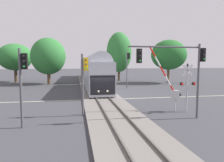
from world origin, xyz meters
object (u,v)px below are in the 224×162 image
crossing_signal_mast (187,82)px  elm_centre_background (119,52)px  traffic_signal_median (84,74)px  crossing_gate_near (173,90)px  traffic_signal_near_right (179,62)px  maple_right_background (169,55)px  traffic_signal_near_left (23,75)px  traffic_signal_far_side (128,64)px  oak_behind_train (48,56)px  pine_left_background (15,57)px  commuter_train (90,69)px

crossing_signal_mast → elm_centre_background: elm_centre_background is taller
traffic_signal_median → crossing_gate_near: bearing=1.0°
traffic_signal_near_right → maple_right_background: maple_right_background is taller
traffic_signal_near_left → elm_centre_background: size_ratio=0.47×
traffic_signal_far_side → oak_behind_train: size_ratio=0.68×
traffic_signal_near_left → elm_centre_background: 34.36m
maple_right_background → pine_left_background: (-30.61, 6.78, -0.43)m
elm_centre_background → crossing_gate_near: bearing=-92.9°
traffic_signal_far_side → traffic_signal_near_left: bearing=-122.2°
commuter_train → traffic_signal_near_right: traffic_signal_near_right is taller
commuter_train → traffic_signal_near_right: size_ratio=7.06×
pine_left_background → crossing_signal_mast: bearing=-54.1°
elm_centre_background → traffic_signal_median: bearing=-107.0°
crossing_signal_mast → traffic_signal_median: bearing=178.0°
pine_left_background → elm_centre_background: elm_centre_background is taller
crossing_signal_mast → maple_right_background: 24.85m
crossing_gate_near → oak_behind_train: oak_behind_train is taller
traffic_signal_far_side → elm_centre_background: size_ratio=0.55×
crossing_gate_near → elm_centre_background: size_ratio=0.51×
crossing_gate_near → traffic_signal_far_side: bearing=89.8°
traffic_signal_near_right → maple_right_background: size_ratio=0.68×
crossing_gate_near → maple_right_background: bearing=65.6°
elm_centre_background → maple_right_background: bearing=-37.6°
traffic_signal_near_right → traffic_signal_near_left: size_ratio=1.15×
traffic_signal_far_side → commuter_train: bearing=119.0°
oak_behind_train → pine_left_background: 8.75m
traffic_signal_near_right → maple_right_background: 27.19m
traffic_signal_median → pine_left_background: size_ratio=0.61×
elm_centre_background → traffic_signal_near_right: bearing=-94.1°
traffic_signal_far_side → traffic_signal_median: bearing=-115.4°
crossing_signal_mast → oak_behind_train: oak_behind_train is taller
pine_left_background → traffic_signal_far_side: bearing=-33.5°
commuter_train → elm_centre_background: size_ratio=3.80×
commuter_train → traffic_signal_near_left: size_ratio=8.14×
crossing_signal_mast → traffic_signal_near_right: traffic_signal_near_right is taller
pine_left_background → elm_centre_background: 21.93m
crossing_signal_mast → traffic_signal_near_right: bearing=-133.6°
crossing_signal_mast → traffic_signal_far_side: bearing=93.6°
traffic_signal_median → elm_centre_background: 30.82m
commuter_train → crossing_gate_near: bearing=-78.3°
traffic_signal_median → oak_behind_train: (-5.72, 24.45, 2.05)m
traffic_signal_near_right → traffic_signal_near_left: bearing=-179.2°
traffic_signal_near_right → crossing_gate_near: bearing=71.7°
crossing_gate_near → traffic_signal_far_side: 15.86m
maple_right_background → pine_left_background: size_ratio=1.08×
maple_right_background → oak_behind_train: oak_behind_train is taller
crossing_gate_near → traffic_signal_near_right: crossing_gate_near is taller
crossing_signal_mast → pine_left_background: pine_left_background is taller
traffic_signal_near_left → oak_behind_train: size_ratio=0.58×
traffic_signal_far_side → traffic_signal_near_right: (-0.84, -18.07, 0.24)m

